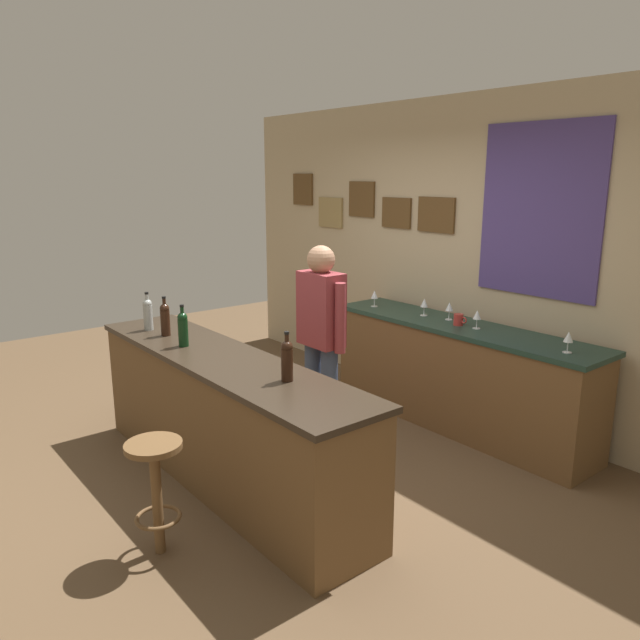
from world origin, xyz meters
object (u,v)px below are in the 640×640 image
object	(u,v)px
wine_bottle_a	(148,313)
wine_glass_c	(449,307)
wine_bottle_c	(183,328)
wine_bottle_d	(287,359)
wine_glass_d	(477,315)
bartender	(321,335)
wine_glass_e	(569,338)
wine_bottle_b	(165,318)
wine_glass_b	(424,303)
wine_glass_a	(374,295)
coffee_mug	(459,320)
bar_stool	(156,479)

from	to	relation	value
wine_bottle_a	wine_glass_c	xyz separation A→B (m)	(1.23, 2.19, -0.05)
wine_bottle_c	wine_bottle_d	size ratio (longest dim) A/B	1.00
wine_bottle_c	wine_glass_d	distance (m)	2.34
wine_glass_d	wine_bottle_a	bearing A→B (deg)	-126.44
bartender	wine_bottle_a	xyz separation A→B (m)	(-1.04, -0.92, 0.12)
wine_bottle_d	wine_glass_c	size ratio (longest dim) A/B	1.97
wine_bottle_c	wine_glass_d	size ratio (longest dim) A/B	1.97
wine_glass_e	wine_bottle_b	bearing A→B (deg)	-136.69
bartender	wine_glass_d	xyz separation A→B (m)	(0.53, 1.20, 0.07)
wine_bottle_c	wine_glass_e	world-z (taller)	wine_bottle_c
bartender	wine_glass_b	world-z (taller)	bartender
wine_bottle_d	wine_glass_a	xyz separation A→B (m)	(-1.24, 1.92, -0.05)
wine_glass_b	coffee_mug	xyz separation A→B (m)	(0.42, -0.04, -0.06)
wine_glass_a	wine_glass_d	world-z (taller)	same
wine_bottle_b	wine_glass_a	world-z (taller)	wine_bottle_b
bar_stool	wine_glass_d	xyz separation A→B (m)	(0.08, 2.77, 0.55)
wine_bottle_a	wine_bottle_b	distance (m)	0.25
wine_glass_e	bartender	bearing A→B (deg)	-140.04
wine_glass_a	wine_glass_e	bearing A→B (deg)	-0.12
wine_bottle_c	wine_glass_d	bearing A→B (deg)	65.48
wine_glass_b	wine_glass_c	distance (m)	0.25
wine_bottle_a	wine_glass_a	xyz separation A→B (m)	(0.44, 2.06, -0.05)
bartender	wine_glass_d	world-z (taller)	bartender
wine_bottle_a	wine_glass_e	size ratio (longest dim) A/B	1.97
bartender	wine_bottle_d	size ratio (longest dim) A/B	5.29
wine_bottle_c	wine_glass_e	size ratio (longest dim) A/B	1.97
wine_bottle_d	wine_bottle_a	bearing A→B (deg)	-175.18
wine_bottle_d	wine_glass_d	bearing A→B (deg)	93.13
wine_bottle_a	wine_bottle_c	size ratio (longest dim) A/B	1.00
wine_bottle_b	wine_glass_d	size ratio (longest dim) A/B	1.97
wine_glass_c	coffee_mug	world-z (taller)	wine_glass_c
wine_glass_c	wine_glass_d	size ratio (longest dim) A/B	1.00
wine_glass_b	wine_glass_e	bearing A→B (deg)	-3.43
wine_glass_d	wine_bottle_d	bearing A→B (deg)	-86.87
wine_glass_c	wine_bottle_d	bearing A→B (deg)	-77.68
wine_bottle_a	wine_glass_e	distance (m)	3.16
wine_bottle_a	wine_glass_e	world-z (taller)	wine_bottle_a
wine_glass_e	coffee_mug	xyz separation A→B (m)	(-0.99, 0.04, -0.06)
wine_bottle_b	wine_glass_e	distance (m)	2.96
wine_bottle_c	wine_glass_d	world-z (taller)	wine_bottle_c
wine_glass_d	coffee_mug	bearing A→B (deg)	-171.71
bar_stool	wine_bottle_b	xyz separation A→B (m)	(-1.25, 0.68, 0.60)
wine_glass_b	coffee_mug	bearing A→B (deg)	-5.72
wine_bottle_b	wine_glass_e	xyz separation A→B (m)	(2.15, 2.03, -0.05)
wine_bottle_c	coffee_mug	bearing A→B (deg)	69.02
bar_stool	wine_bottle_b	world-z (taller)	wine_bottle_b
wine_glass_b	wine_glass_e	xyz separation A→B (m)	(1.41, -0.08, 0.00)
wine_bottle_d	wine_glass_c	bearing A→B (deg)	102.32
wine_glass_c	wine_glass_b	bearing A→B (deg)	-168.43
wine_bottle_a	wine_bottle_c	xyz separation A→B (m)	(0.60, 0.00, 0.00)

